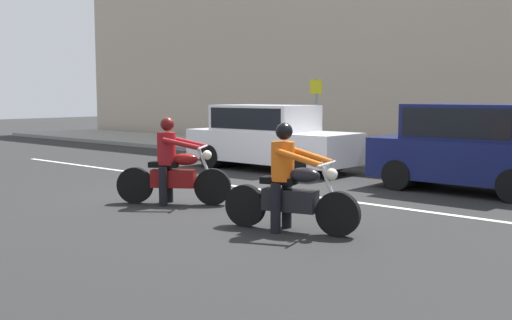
{
  "coord_description": "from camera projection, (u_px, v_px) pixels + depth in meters",
  "views": [
    {
      "loc": [
        8.38,
        -8.67,
        1.98
      ],
      "look_at": [
        1.54,
        -0.79,
        0.86
      ],
      "focal_mm": 42.38,
      "sensor_mm": 36.0,
      "label": 1
    }
  ],
  "objects": [
    {
      "name": "lane_marking_stripe",
      "position": [
        246.0,
        187.0,
        12.98
      ],
      "size": [
        18.0,
        0.14,
        0.01
      ],
      "primitive_type": "cube",
      "color": "silver",
      "rests_on": "ground_plane"
    },
    {
      "name": "street_sign_post",
      "position": [
        316.0,
        108.0,
        18.8
      ],
      "size": [
        0.44,
        0.08,
        2.35
      ],
      "color": "gray",
      "rests_on": "sidewalk_slab"
    },
    {
      "name": "motorcycle_with_rider_crimson",
      "position": [
        173.0,
        169.0,
        10.96
      ],
      "size": [
        1.83,
        1.27,
        1.59
      ],
      "color": "black",
      "rests_on": "ground_plane"
    },
    {
      "name": "parked_sedan_white",
      "position": [
        269.0,
        137.0,
        16.05
      ],
      "size": [
        4.74,
        1.82,
        1.72
      ],
      "color": "silver",
      "rests_on": "ground_plane"
    },
    {
      "name": "sidewalk_slab",
      "position": [
        408.0,
        159.0,
        18.18
      ],
      "size": [
        40.0,
        4.4,
        0.14
      ],
      "primitive_type": "cube",
      "color": "gray",
      "rests_on": "ground_plane"
    },
    {
      "name": "parked_hatchback_navy",
      "position": [
        469.0,
        147.0,
        12.37
      ],
      "size": [
        3.82,
        1.76,
        1.8
      ],
      "color": "#11194C",
      "rests_on": "ground_plane"
    },
    {
      "name": "ground_plane",
      "position": [
        224.0,
        194.0,
        12.18
      ],
      "size": [
        80.0,
        80.0,
        0.0
      ],
      "primitive_type": "plane",
      "color": "#252525"
    },
    {
      "name": "motorcycle_with_rider_orange_stripe",
      "position": [
        289.0,
        187.0,
        8.77
      ],
      "size": [
        2.07,
        0.81,
        1.59
      ],
      "color": "black",
      "rests_on": "ground_plane"
    }
  ]
}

